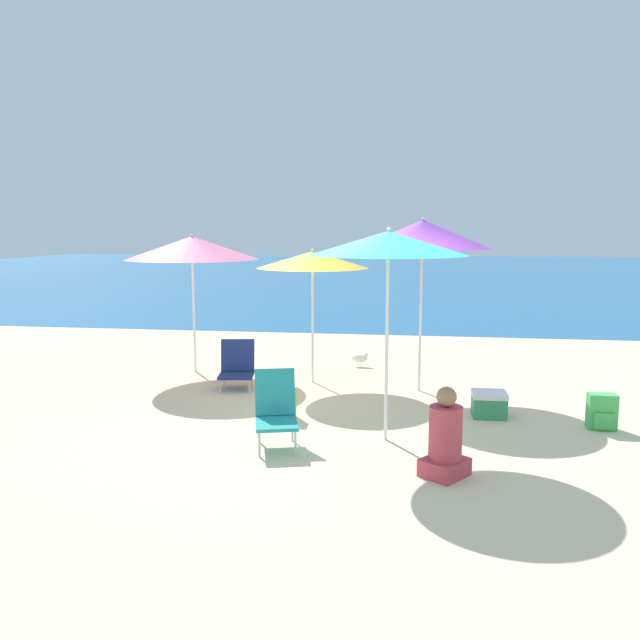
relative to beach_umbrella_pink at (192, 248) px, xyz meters
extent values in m
plane|color=beige|center=(2.90, -2.53, -1.93)|extent=(60.00, 60.00, 0.00)
cube|color=#23669E|center=(2.90, 23.85, -1.92)|extent=(60.00, 40.00, 0.01)
cylinder|color=white|center=(0.00, 0.00, -1.05)|extent=(0.04, 0.04, 1.75)
cone|color=pink|center=(0.00, 0.00, 0.00)|extent=(2.02, 2.02, 0.35)
sphere|color=white|center=(0.00, 0.00, 0.20)|extent=(0.04, 0.04, 0.04)
cylinder|color=white|center=(3.46, -0.69, -0.95)|extent=(0.04, 0.04, 1.95)
cone|color=purple|center=(3.46, -0.69, 0.22)|extent=(1.83, 1.83, 0.38)
sphere|color=white|center=(3.46, -0.69, 0.43)|extent=(0.04, 0.04, 0.04)
cylinder|color=white|center=(1.93, -0.42, -1.10)|extent=(0.04, 0.04, 1.66)
cone|color=yellow|center=(1.93, -0.42, -0.15)|extent=(1.60, 1.60, 0.24)
sphere|color=white|center=(1.93, -0.42, -0.01)|extent=(0.04, 0.04, 0.04)
cylinder|color=white|center=(3.07, -2.80, -0.95)|extent=(0.04, 0.04, 1.95)
cone|color=teal|center=(3.07, -2.80, 0.14)|extent=(1.63, 1.63, 0.25)
sphere|color=white|center=(3.07, -2.80, 0.29)|extent=(0.04, 0.04, 0.04)
cylinder|color=silver|center=(1.87, -3.49, -1.80)|extent=(0.02, 0.02, 0.25)
cylinder|color=silver|center=(2.22, -3.40, -1.80)|extent=(0.02, 0.02, 0.25)
cylinder|color=silver|center=(1.77, -3.07, -1.80)|extent=(0.02, 0.02, 0.25)
cylinder|color=silver|center=(2.11, -2.98, -1.80)|extent=(0.02, 0.02, 0.25)
cube|color=teal|center=(1.99, -3.24, -1.65)|extent=(0.53, 0.60, 0.04)
cube|color=teal|center=(1.93, -2.99, -1.40)|extent=(0.44, 0.25, 0.48)
cylinder|color=silver|center=(0.77, -1.19, -1.84)|extent=(0.02, 0.02, 0.18)
cylinder|color=silver|center=(1.16, -1.13, -1.84)|extent=(0.02, 0.02, 0.18)
cylinder|color=silver|center=(0.71, -0.82, -1.84)|extent=(0.02, 0.02, 0.18)
cylinder|color=silver|center=(1.10, -0.76, -1.84)|extent=(0.02, 0.02, 0.18)
cube|color=navy|center=(0.94, -0.98, -1.73)|extent=(0.53, 0.51, 0.04)
cube|color=navy|center=(0.90, -0.76, -1.49)|extent=(0.48, 0.18, 0.45)
cube|color=#BF3F4C|center=(3.64, -3.71, -1.85)|extent=(0.50, 0.51, 0.16)
cylinder|color=#BF3F4C|center=(3.64, -3.71, -1.52)|extent=(0.30, 0.30, 0.48)
sphere|color=#9E704C|center=(3.64, -3.71, -1.19)|extent=(0.18, 0.18, 0.18)
cube|color=#47B756|center=(5.44, -2.10, -1.73)|extent=(0.30, 0.17, 0.40)
cube|color=#47B756|center=(5.44, -2.20, -1.81)|extent=(0.21, 0.03, 0.18)
cube|color=#8ECC3D|center=(1.83, -2.21, -1.75)|extent=(0.33, 0.21, 0.36)
cube|color=#8ECC3D|center=(1.83, -2.33, -1.82)|extent=(0.23, 0.03, 0.16)
cube|color=#338C59|center=(4.26, -1.80, -1.81)|extent=(0.39, 0.34, 0.24)
cube|color=white|center=(4.26, -1.80, -1.65)|extent=(0.40, 0.35, 0.06)
cylinder|color=gold|center=(2.50, 0.72, -1.89)|extent=(0.01, 0.01, 0.07)
cylinder|color=gold|center=(2.55, 0.72, -1.89)|extent=(0.01, 0.01, 0.07)
ellipsoid|color=white|center=(2.52, 0.72, -1.79)|extent=(0.26, 0.11, 0.13)
sphere|color=white|center=(2.63, 0.72, -1.73)|extent=(0.07, 0.07, 0.07)
camera|label=1|loc=(3.29, -9.19, 0.28)|focal=35.00mm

